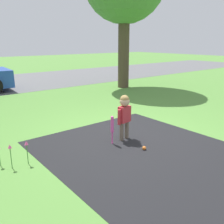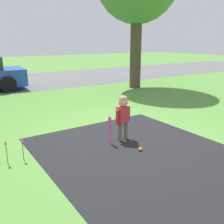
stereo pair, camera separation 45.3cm
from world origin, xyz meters
TOP-DOWN VIEW (x-y plane):
  - ground_plane at (0.00, 0.00)m, footprint 60.00×60.00m
  - street_strip at (0.00, 8.84)m, footprint 40.00×6.00m
  - child at (-0.21, -0.22)m, footprint 0.38×0.20m
  - baseball_bat at (-0.55, -0.24)m, footprint 0.06×0.06m
  - sports_ball at (-0.27, -0.85)m, footprint 0.07×0.07m
  - flower_bed at (-2.45, 0.09)m, footprint 0.59×0.28m

SIDE VIEW (x-z plane):
  - ground_plane at x=0.00m, z-range 0.00..0.00m
  - street_strip at x=0.00m, z-range 0.00..0.01m
  - sports_ball at x=-0.27m, z-range 0.00..0.07m
  - flower_bed at x=-2.45m, z-range 0.11..0.52m
  - baseball_bat at x=-0.55m, z-range 0.09..0.66m
  - child at x=-0.21m, z-range 0.14..1.08m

